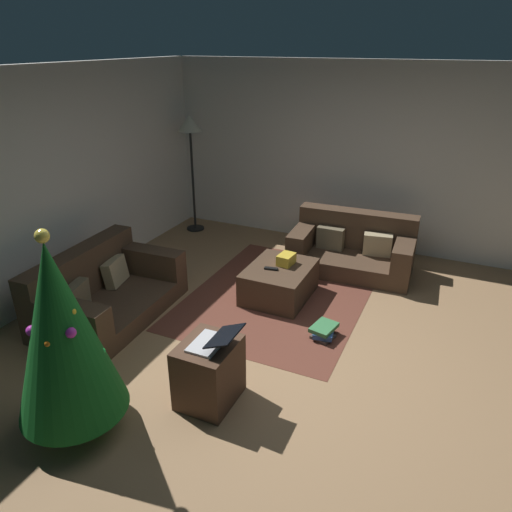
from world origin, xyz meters
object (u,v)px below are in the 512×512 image
gift_box (286,259)px  christmas_tree (61,331)px  couch_right (353,248)px  side_table (209,372)px  couch_left (102,292)px  book_stack (324,331)px  ottoman (279,282)px  corner_lamp (190,133)px  tv_remote (271,269)px  laptop (214,341)px

gift_box → christmas_tree: 2.88m
couch_right → side_table: bearing=78.6°
couch_left → book_stack: (0.57, -2.39, -0.20)m
couch_left → couch_right: couch_right is taller
couch_right → book_stack: couch_right is taller
ottoman → book_stack: bearing=-129.3°
ottoman → corner_lamp: (1.52, 2.09, 1.36)m
ottoman → corner_lamp: corner_lamp is taller
tv_remote → couch_left: bearing=115.4°
gift_box → laptop: bearing=-175.4°
ottoman → tv_remote: (-0.10, 0.07, 0.20)m
couch_right → christmas_tree: size_ratio=0.95×
couch_left → tv_remote: bearing=121.9°
laptop → ottoman: bearing=6.1°
couch_left → laptop: (-0.74, -1.84, 0.34)m
gift_box → tv_remote: 0.24m
christmas_tree → book_stack: 2.60m
couch_right → side_table: size_ratio=2.87×
couch_right → book_stack: 1.77m
side_table → corner_lamp: 4.30m
tv_remote → laptop: bearing=179.2°
couch_left → corner_lamp: (2.70, 0.45, 1.28)m
laptop → side_table: bearing=90.7°
couch_left → couch_right: bearing=133.4°
tv_remote → christmas_tree: christmas_tree is taller
gift_box → corner_lamp: bearing=56.5°
couch_right → book_stack: size_ratio=4.87×
tv_remote → book_stack: tv_remote is taller
couch_left → couch_right: (2.32, -2.23, 0.01)m
christmas_tree → couch_left: bearing=34.2°
couch_right → tv_remote: couch_right is taller
couch_right → laptop: (-3.06, 0.39, 0.33)m
tv_remote → corner_lamp: 2.83m
gift_box → tv_remote: gift_box is taller
gift_box → book_stack: gift_box is taller
couch_left → ottoman: couch_left is taller
couch_right → book_stack: (-1.75, -0.15, -0.22)m
ottoman → book_stack: 0.98m
couch_left → tv_remote: couch_left is taller
couch_right → corner_lamp: bearing=-11.1°
gift_box → book_stack: bearing=-135.5°
couch_left → side_table: size_ratio=3.00×
book_stack → couch_left: bearing=103.5°
side_table → ottoman: bearing=4.3°
side_table → book_stack: side_table is taller
gift_box → side_table: size_ratio=0.40×
laptop → book_stack: bearing=-22.5°
christmas_tree → laptop: bearing=-49.5°
corner_lamp → tv_remote: bearing=-128.6°
gift_box → couch_right: bearing=-28.4°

